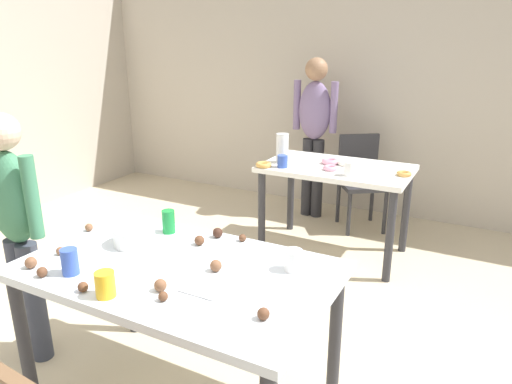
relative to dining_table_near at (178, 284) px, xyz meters
The scene contains 33 objects.
wall_back 3.26m from the dining_table_near, 89.47° to the left, with size 6.40×0.10×2.60m, color #BCB2A3.
dining_table_near is the anchor object (origin of this frame).
dining_table_far 2.00m from the dining_table_near, 87.94° to the left, with size 1.16×0.71×0.75m.
chair_far_table 2.71m from the dining_table_near, 88.21° to the left, with size 0.56×0.56×0.87m.
person_girl_near 0.99m from the dining_table_near, behind, with size 0.46×0.24×1.38m.
person_adult_far 2.78m from the dining_table_near, 98.47° to the left, with size 0.45×0.21×1.56m.
mixing_bowl 0.37m from the dining_table_near, 163.47° to the left, with size 0.20×0.20×0.09m, color white.
soda_can 0.42m from the dining_table_near, 132.57° to the left, with size 0.07×0.07×0.12m, color #198438.
fork_near 0.29m from the dining_table_near, 37.38° to the right, with size 0.17×0.02×0.01m, color silver.
cup_near_0 0.37m from the dining_table_near, 104.95° to the right, with size 0.08×0.08×0.10m, color yellow.
cup_near_1 0.47m from the dining_table_near, 143.16° to the right, with size 0.07×0.07×0.12m, color #3351B2.
cup_near_2 0.53m from the dining_table_near, 23.57° to the left, with size 0.08×0.08×0.10m, color white.
cake_ball_0 0.67m from the dining_table_near, behind, with size 0.04×0.04×0.04m, color brown.
cake_ball_1 0.57m from the dining_table_near, 142.37° to the right, with size 0.04×0.04×0.04m, color brown.
cake_ball_2 0.42m from the dining_table_near, 119.22° to the right, with size 0.04×0.04×0.04m, color brown.
cake_ball_3 0.31m from the dining_table_near, 63.11° to the right, with size 0.04×0.04×0.04m, color brown.
cake_ball_4 0.53m from the dining_table_near, 35.04° to the left, with size 0.04×0.04×0.04m, color brown.
cake_ball_5 0.41m from the dining_table_near, 71.42° to the left, with size 0.04×0.04×0.04m, color brown.
cake_ball_6 0.22m from the dining_table_near, 13.80° to the left, with size 0.05×0.05×0.05m, color brown.
cake_ball_7 0.24m from the dining_table_near, 70.01° to the right, with size 0.05×0.05×0.05m, color brown.
cake_ball_8 0.37m from the dining_table_near, 91.52° to the left, with size 0.05×0.05×0.05m, color #3D2319.
cake_ball_9 0.65m from the dining_table_near, 150.81° to the right, with size 0.05×0.05×0.05m, color brown.
cake_ball_10 0.57m from the dining_table_near, 19.71° to the right, with size 0.05×0.05×0.05m, color brown.
cake_ball_11 0.26m from the dining_table_near, 99.40° to the left, with size 0.05×0.05×0.05m, color brown.
cake_ball_12 0.58m from the dining_table_near, 163.98° to the right, with size 0.04×0.04×0.04m, color brown.
pitcher_far 1.95m from the dining_table_near, 100.80° to the left, with size 0.10×0.10×0.24m, color white.
cup_far_0 1.79m from the dining_table_near, 99.48° to the left, with size 0.08×0.08×0.10m, color #3351B2.
cup_far_1 1.80m from the dining_table_near, 82.31° to the left, with size 0.08×0.08×0.10m, color white.
donut_far_0 1.87m from the dining_table_near, 87.98° to the left, with size 0.11×0.11×0.03m, color pink.
donut_far_1 2.05m from the dining_table_near, 89.97° to the left, with size 0.14×0.14×0.04m, color pink.
donut_far_2 1.76m from the dining_table_near, 104.23° to the left, with size 0.13×0.13×0.04m, color gold.
donut_far_3 2.06m from the dining_table_near, 72.93° to the left, with size 0.11×0.11×0.03m, color gold.
donut_far_4 2.07m from the dining_table_near, 86.60° to the left, with size 0.13×0.13×0.04m, color white.
Camera 1 is at (1.15, -1.49, 1.71)m, focal length 32.72 mm.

